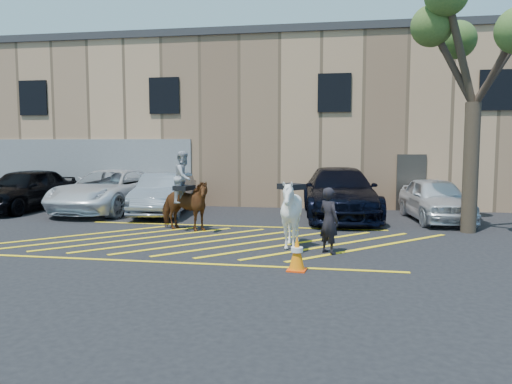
% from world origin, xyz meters
% --- Properties ---
extents(ground, '(90.00, 90.00, 0.00)m').
position_xyz_m(ground, '(0.00, 0.00, 0.00)').
color(ground, black).
rests_on(ground, ground).
extents(car_black_suv, '(2.25, 4.98, 1.66)m').
position_xyz_m(car_black_suv, '(-8.87, 4.50, 0.83)').
color(car_black_suv, black).
rests_on(car_black_suv, ground).
extents(car_white_pickup, '(3.13, 5.99, 1.61)m').
position_xyz_m(car_white_pickup, '(-5.47, 4.79, 0.80)').
color(car_white_pickup, white).
rests_on(car_white_pickup, ground).
extents(car_silver_sedan, '(2.17, 4.79, 1.53)m').
position_xyz_m(car_silver_sedan, '(-3.13, 4.45, 0.76)').
color(car_silver_sedan, gray).
rests_on(car_silver_sedan, ground).
extents(car_blue_suv, '(3.07, 6.24, 1.75)m').
position_xyz_m(car_blue_suv, '(3.27, 4.75, 0.87)').
color(car_blue_suv, black).
rests_on(car_blue_suv, ground).
extents(car_white_suv, '(2.24, 4.49, 1.47)m').
position_xyz_m(car_white_suv, '(6.49, 4.50, 0.73)').
color(car_white_suv, silver).
rests_on(car_white_suv, ground).
extents(handler, '(0.68, 0.68, 1.58)m').
position_xyz_m(handler, '(3.06, -1.27, 0.79)').
color(handler, black).
rests_on(handler, ground).
extents(warehouse, '(32.42, 10.20, 7.30)m').
position_xyz_m(warehouse, '(-0.01, 11.99, 3.65)').
color(warehouse, tan).
rests_on(warehouse, ground).
extents(hatching_zone, '(12.60, 5.12, 0.01)m').
position_xyz_m(hatching_zone, '(-0.00, -0.30, 0.01)').
color(hatching_zone, yellow).
rests_on(hatching_zone, ground).
extents(mounted_bay, '(1.96, 1.25, 2.39)m').
position_xyz_m(mounted_bay, '(-1.30, 1.15, 0.97)').
color(mounted_bay, '#583214').
rests_on(mounted_bay, ground).
extents(saddled_white, '(2.10, 2.12, 1.75)m').
position_xyz_m(saddled_white, '(2.12, -0.87, 0.88)').
color(saddled_white, white).
rests_on(saddled_white, ground).
extents(traffic_cone, '(0.41, 0.41, 0.73)m').
position_xyz_m(traffic_cone, '(2.46, -3.01, 0.37)').
color(traffic_cone, '#FC3E0A').
rests_on(traffic_cone, ground).
extents(tree, '(3.99, 4.37, 7.31)m').
position_xyz_m(tree, '(7.04, 2.31, 5.69)').
color(tree, '#4A3E2D').
rests_on(tree, ground).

